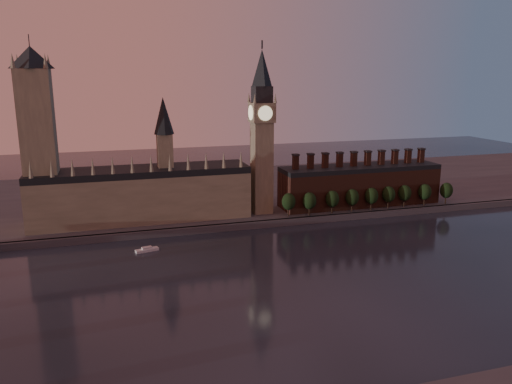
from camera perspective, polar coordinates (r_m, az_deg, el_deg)
ground at (r=224.46m, az=6.68°, el=-10.65°), size 900.00×900.00×0.00m
north_bank at (r=385.56m, az=-3.79°, el=-0.11°), size 900.00×182.00×4.00m
palace_of_westminster at (r=311.12m, az=-12.82°, el=0.08°), size 130.00×30.30×74.00m
victoria_tower at (r=306.79m, az=-23.65°, el=6.23°), size 24.00×24.00×108.00m
big_ben at (r=313.97m, az=0.67°, el=7.04°), size 15.00×15.00×107.00m
chimney_block at (r=347.33m, az=11.74°, el=0.84°), size 110.00×25.00×37.00m
embankment_tree_0 at (r=312.29m, az=3.75°, el=-1.11°), size 8.60×8.60×14.88m
embankment_tree_1 at (r=315.46m, az=6.13°, el=-1.01°), size 8.60×8.60×14.88m
embankment_tree_2 at (r=322.23m, az=8.72°, el=-0.79°), size 8.60×8.60×14.88m
embankment_tree_3 at (r=328.76m, az=10.94°, el=-0.60°), size 8.60×8.60×14.88m
embankment_tree_4 at (r=335.24m, az=13.07°, el=-0.43°), size 8.60×8.60×14.88m
embankment_tree_5 at (r=342.37m, az=14.92°, el=-0.26°), size 8.60×8.60×14.88m
embankment_tree_6 at (r=349.18m, az=16.63°, el=-0.11°), size 8.60×8.60×14.88m
embankment_tree_7 at (r=356.67m, az=18.74°, el=0.01°), size 8.60×8.60×14.88m
embankment_tree_8 at (r=366.33m, az=20.93°, el=0.17°), size 8.60×8.60×14.88m
river_boat at (r=270.50m, az=-12.35°, el=-6.45°), size 12.56×6.24×2.42m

